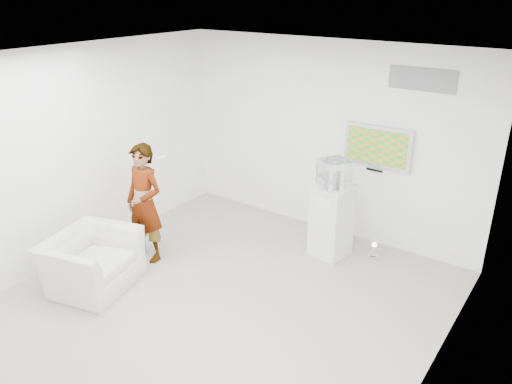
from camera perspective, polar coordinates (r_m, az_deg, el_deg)
room at (r=5.81m, az=-3.52°, el=0.26°), size 5.01×5.01×3.00m
tv at (r=7.41m, az=13.75°, el=5.08°), size 1.00×0.08×0.60m
logo_decal at (r=7.06m, az=18.46°, el=12.09°), size 0.90×0.02×0.30m
person at (r=7.17m, az=-12.62°, el=-1.29°), size 0.63×0.41×1.73m
armchair at (r=6.92m, az=-18.27°, el=-7.55°), size 1.21×1.31×0.72m
pedestal at (r=7.31m, az=8.60°, el=-3.23°), size 0.60×0.60×1.10m
floor_uplight at (r=7.50m, az=13.31°, el=-6.58°), size 0.17×0.17×0.24m
vitrine at (r=7.02m, az=8.95°, el=2.17°), size 0.52×0.52×0.38m
console at (r=7.05m, az=8.91°, el=1.58°), size 0.09×0.17×0.22m
wii_remote at (r=6.84m, az=-10.76°, el=3.91°), size 0.07×0.13×0.03m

